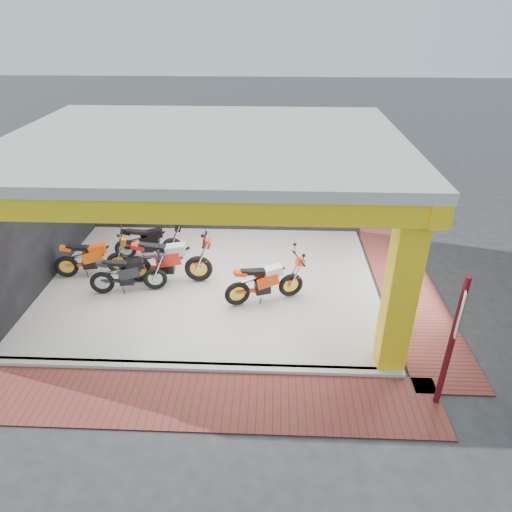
# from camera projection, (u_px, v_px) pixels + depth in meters

# --- Properties ---
(ground) EXTENTS (80.00, 80.00, 0.00)m
(ground) POSITION_uv_depth(u_px,v_px,m) (200.00, 335.00, 9.61)
(ground) COLOR #2D2D30
(ground) RESTS_ON ground
(showroom_floor) EXTENTS (8.00, 6.00, 0.10)m
(showroom_floor) POSITION_uv_depth(u_px,v_px,m) (212.00, 283.00, 11.33)
(showroom_floor) COLOR white
(showroom_floor) RESTS_ON ground
(showroom_ceiling) EXTENTS (8.40, 6.40, 0.20)m
(showroom_ceiling) POSITION_uv_depth(u_px,v_px,m) (204.00, 140.00, 9.62)
(showroom_ceiling) COLOR beige
(showroom_ceiling) RESTS_ON corner_column
(back_wall) EXTENTS (8.20, 0.20, 3.50)m
(back_wall) POSITION_uv_depth(u_px,v_px,m) (223.00, 176.00, 13.23)
(back_wall) COLOR black
(back_wall) RESTS_ON ground
(left_wall) EXTENTS (0.20, 6.20, 3.50)m
(left_wall) POSITION_uv_depth(u_px,v_px,m) (35.00, 217.00, 10.66)
(left_wall) COLOR black
(left_wall) RESTS_ON ground
(corner_column) EXTENTS (0.50, 0.50, 3.50)m
(corner_column) POSITION_uv_depth(u_px,v_px,m) (401.00, 289.00, 7.97)
(corner_column) COLOR yellow
(corner_column) RESTS_ON ground
(header_beam_front) EXTENTS (8.40, 0.30, 0.40)m
(header_beam_front) POSITION_uv_depth(u_px,v_px,m) (178.00, 209.00, 7.14)
(header_beam_front) COLOR yellow
(header_beam_front) RESTS_ON corner_column
(header_beam_right) EXTENTS (0.30, 6.40, 0.40)m
(header_beam_right) POSITION_uv_depth(u_px,v_px,m) (393.00, 157.00, 9.62)
(header_beam_right) COLOR yellow
(header_beam_right) RESTS_ON corner_column
(floor_kerb) EXTENTS (8.00, 0.20, 0.10)m
(floor_kerb) POSITION_uv_depth(u_px,v_px,m) (192.00, 367.00, 8.69)
(floor_kerb) COLOR white
(floor_kerb) RESTS_ON ground
(paver_front) EXTENTS (9.00, 1.40, 0.03)m
(paver_front) POSITION_uv_depth(u_px,v_px,m) (185.00, 399.00, 8.02)
(paver_front) COLOR maroon
(paver_front) RESTS_ON ground
(paver_right) EXTENTS (1.40, 7.00, 0.03)m
(paver_right) POSITION_uv_depth(u_px,v_px,m) (407.00, 288.00, 11.17)
(paver_right) COLOR maroon
(paver_right) RESTS_ON ground
(signpost) EXTENTS (0.12, 0.35, 2.58)m
(signpost) POSITION_uv_depth(u_px,v_px,m) (452.00, 339.00, 7.30)
(signpost) COLOR #5C0D15
(signpost) RESTS_ON ground
(moto_hero) EXTENTS (2.10, 1.33, 1.20)m
(moto_hero) POSITION_uv_depth(u_px,v_px,m) (291.00, 274.00, 10.42)
(moto_hero) COLOR #FF3C0A
(moto_hero) RESTS_ON showroom_floor
(moto_row_a) EXTENTS (2.33, 0.95, 1.40)m
(moto_row_a) POSITION_uv_depth(u_px,v_px,m) (198.00, 257.00, 10.96)
(moto_row_a) COLOR red
(moto_row_a) RESTS_ON showroom_floor
(moto_row_b) EXTENTS (1.98, 1.03, 1.15)m
(moto_row_b) POSITION_uv_depth(u_px,v_px,m) (154.00, 269.00, 10.70)
(moto_row_b) COLOR black
(moto_row_b) RESTS_ON showroom_floor
(moto_row_c) EXTENTS (2.02, 1.09, 1.17)m
(moto_row_c) POSITION_uv_depth(u_px,v_px,m) (116.00, 253.00, 11.37)
(moto_row_c) COLOR #FA5D0A
(moto_row_c) RESTS_ON showroom_floor
(moto_row_d) EXTENTS (1.98, 0.94, 1.16)m
(moto_row_d) POSITION_uv_depth(u_px,v_px,m) (171.00, 238.00, 12.09)
(moto_row_d) COLOR black
(moto_row_d) RESTS_ON showroom_floor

